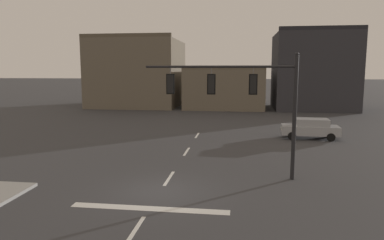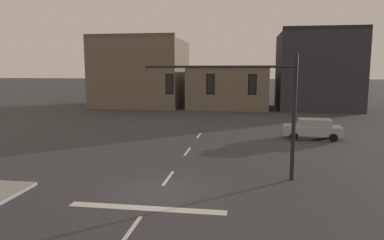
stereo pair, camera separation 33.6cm
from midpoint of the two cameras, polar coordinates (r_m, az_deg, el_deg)
The scene contains 6 objects.
ground_plane at distance 16.45m, azimuth -4.77°, elevation -11.36°, with size 400.00×400.00×0.00m, color #353538.
stop_bar_paint at distance 14.64m, azimuth -6.64°, elevation -13.89°, with size 6.40×0.50×0.01m, color silver.
lane_centreline at distance 18.30m, azimuth -3.31°, elevation -9.30°, with size 0.16×26.40×0.01m.
signal_mast_near_side at distance 17.73m, azimuth 8.78°, elevation 4.16°, with size 7.48×0.51×6.30m.
car_lot_nearside at distance 29.76m, azimuth 19.15°, elevation -1.28°, with size 4.53×2.11×1.61m.
building_row at distance 52.36m, azimuth 3.65°, elevation 7.12°, with size 37.06×12.30×10.87m.
Camera 2 is at (3.81, -15.06, 5.47)m, focal length 33.20 mm.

